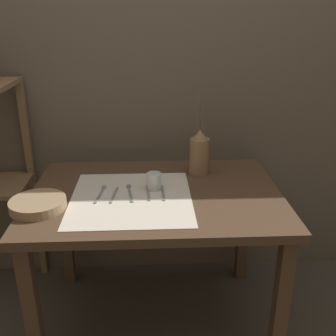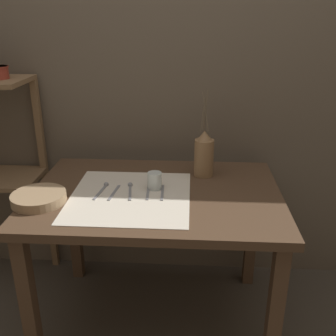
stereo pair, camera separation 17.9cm
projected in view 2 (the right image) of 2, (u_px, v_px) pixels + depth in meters
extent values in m
plane|color=#473F35|center=(157.00, 318.00, 2.13)|extent=(12.00, 12.00, 0.00)
cube|color=brown|center=(163.00, 79.00, 2.16)|extent=(7.00, 0.06, 2.40)
cube|color=#4C3523|center=(156.00, 195.00, 1.85)|extent=(1.17, 0.82, 0.04)
cube|color=#4C3523|center=(29.00, 306.00, 1.70)|extent=(0.06, 0.06, 0.72)
cube|color=#4C3523|center=(274.00, 317.00, 1.64)|extent=(0.06, 0.06, 0.72)
cube|color=#4C3523|center=(74.00, 225.00, 2.35)|extent=(0.06, 0.06, 0.72)
cube|color=#4C3523|center=(251.00, 230.00, 2.29)|extent=(0.06, 0.06, 0.72)
cube|color=brown|center=(46.00, 178.00, 2.36)|extent=(0.04, 0.04, 1.23)
cube|color=beige|center=(130.00, 196.00, 1.79)|extent=(0.54, 0.56, 0.00)
cylinder|color=olive|center=(204.00, 158.00, 1.99)|extent=(0.10, 0.10, 0.19)
cone|color=olive|center=(205.00, 135.00, 1.95)|extent=(0.07, 0.07, 0.05)
cylinder|color=brown|center=(205.00, 111.00, 1.89)|extent=(0.04, 0.03, 0.19)
cylinder|color=brown|center=(206.00, 111.00, 1.90)|extent=(0.02, 0.03, 0.20)
cylinder|color=brown|center=(206.00, 110.00, 1.88)|extent=(0.01, 0.05, 0.21)
cylinder|color=brown|center=(202.00, 119.00, 1.90)|extent=(0.02, 0.00, 0.12)
cylinder|color=brown|center=(204.00, 114.00, 1.91)|extent=(0.01, 0.02, 0.16)
cylinder|color=#9E7F5B|center=(39.00, 198.00, 1.73)|extent=(0.24, 0.24, 0.04)
cylinder|color=silver|center=(155.00, 181.00, 1.85)|extent=(0.07, 0.07, 0.08)
cube|color=gray|center=(100.00, 192.00, 1.82)|extent=(0.04, 0.16, 0.00)
sphere|color=gray|center=(106.00, 184.00, 1.90)|extent=(0.02, 0.02, 0.02)
cube|color=gray|center=(114.00, 193.00, 1.82)|extent=(0.03, 0.16, 0.00)
cube|color=gray|center=(130.00, 193.00, 1.82)|extent=(0.03, 0.16, 0.00)
sphere|color=gray|center=(130.00, 185.00, 1.89)|extent=(0.02, 0.02, 0.02)
cube|color=gray|center=(148.00, 192.00, 1.83)|extent=(0.02, 0.16, 0.00)
cube|color=gray|center=(162.00, 193.00, 1.82)|extent=(0.02, 0.16, 0.00)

